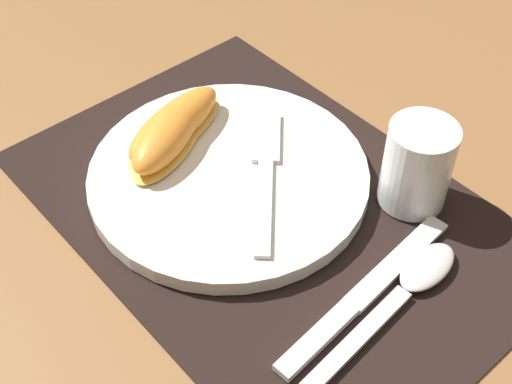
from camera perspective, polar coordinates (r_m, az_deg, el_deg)
The scene contains 9 objects.
ground_plane at distance 0.66m, azimuth 1.00°, elevation -1.46°, with size 3.00×3.00×0.00m, color olive.
placemat at distance 0.66m, azimuth 1.00°, elevation -1.34°, with size 0.47×0.32×0.00m.
plate at distance 0.68m, azimuth -2.20°, elevation 1.26°, with size 0.27×0.27×0.02m.
juice_glass at distance 0.66m, azimuth 12.72°, elevation 1.77°, with size 0.06×0.06×0.08m.
knife at distance 0.60m, azimuth 8.54°, elevation -8.15°, with size 0.04×0.21×0.01m.
spoon at distance 0.61m, azimuth 12.19°, elevation -7.29°, with size 0.04×0.19×0.01m.
fork at distance 0.67m, azimuth 0.77°, elevation 1.94°, with size 0.15×0.14×0.00m.
citrus_wedge_0 at distance 0.70m, azimuth -6.55°, elevation 5.35°, with size 0.08×0.14×0.03m.
citrus_wedge_1 at distance 0.69m, azimuth -7.16°, elevation 4.44°, with size 0.10×0.13×0.03m.
Camera 1 is at (0.33, -0.31, 0.49)m, focal length 50.00 mm.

